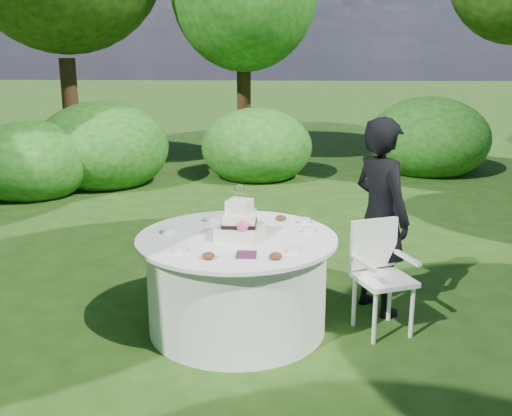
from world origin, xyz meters
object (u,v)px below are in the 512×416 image
Objects in this scene: napkins at (246,255)px; chair at (380,267)px; table at (237,282)px; guest at (381,217)px; cake at (240,224)px.

napkins is 1.17m from chair.
napkins is 0.60m from table.
table is at bearing 77.46° from guest.
cake is at bearing 79.76° from guest.
guest is at bearing 22.28° from cake.
cake is (0.03, -0.04, 0.50)m from table.
cake is at bearing -174.52° from chair.
cake is (-0.08, 0.41, 0.10)m from napkins.
chair reaches higher than table.
table is (-1.16, -0.42, -0.44)m from guest.
guest is 3.88× the size of cake.
napkins is at bearing -153.24° from chair.
guest is (1.06, 0.87, 0.05)m from napkins.
chair is (1.12, 0.06, 0.13)m from table.
napkins is 0.08× the size of guest.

